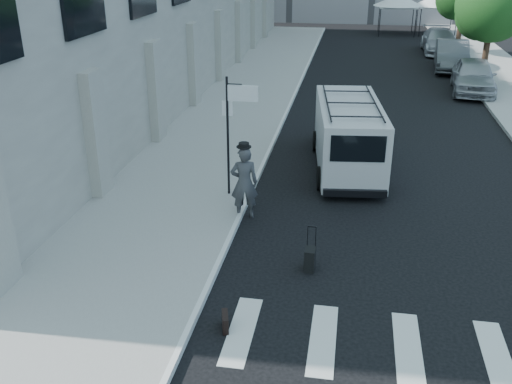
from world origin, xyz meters
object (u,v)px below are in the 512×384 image
at_px(briefcase, 225,322).
at_px(cargo_van, 348,135).
at_px(parked_car_b, 452,56).
at_px(businessman, 244,183).
at_px(parked_car_c, 440,41).
at_px(suitcase, 310,259).
at_px(parked_car_a, 474,76).

bearing_deg(briefcase, cargo_van, 62.10).
relative_size(briefcase, parked_car_b, 0.09).
distance_m(businessman, parked_car_c, 28.93).
height_order(suitcase, parked_car_b, parked_car_b).
bearing_deg(cargo_van, suitcase, -101.94).
relative_size(businessman, briefcase, 4.68).
xyz_separation_m(businessman, parked_car_b, (8.40, 21.80, -0.18)).
distance_m(businessman, suitcase, 3.29).
bearing_deg(suitcase, briefcase, -117.84).
bearing_deg(parked_car_a, businessman, -112.83).
xyz_separation_m(suitcase, parked_car_a, (6.67, 18.63, 0.57)).
distance_m(suitcase, parked_car_b, 25.11).
bearing_deg(parked_car_a, suitcase, -104.22).
bearing_deg(suitcase, parked_car_b, 77.49).
height_order(briefcase, parked_car_a, parked_car_a).
height_order(parked_car_a, parked_car_c, parked_car_a).
xyz_separation_m(briefcase, parked_car_b, (7.82, 26.80, 0.68)).
bearing_deg(briefcase, suitcase, 44.76).
bearing_deg(businessman, parked_car_b, -126.38).
bearing_deg(businessman, cargo_van, -136.92).
relative_size(briefcase, cargo_van, 0.07).
xyz_separation_m(briefcase, parked_car_a, (8.13, 21.14, 0.68)).
distance_m(parked_car_a, parked_car_c, 11.54).
xyz_separation_m(briefcase, suitcase, (1.45, 2.52, 0.11)).
bearing_deg(parked_car_c, businessman, -106.41).
bearing_deg(parked_car_c, suitcase, -101.46).
bearing_deg(parked_car_c, briefcase, -103.00).
distance_m(parked_car_a, parked_car_b, 5.66).
bearing_deg(parked_car_a, parked_car_b, 98.56).
distance_m(parked_car_b, parked_car_c, 5.88).
xyz_separation_m(suitcase, parked_car_b, (6.37, 24.28, 0.57)).
bearing_deg(briefcase, parked_car_c, 61.30).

